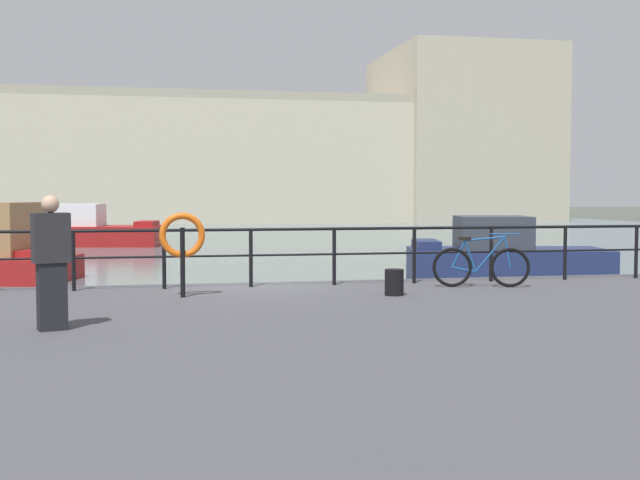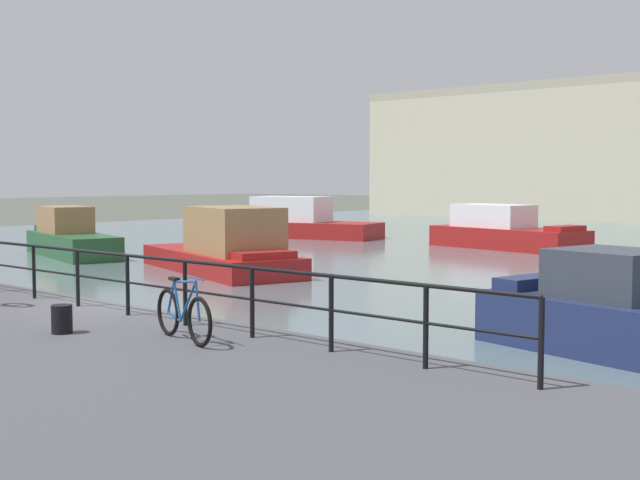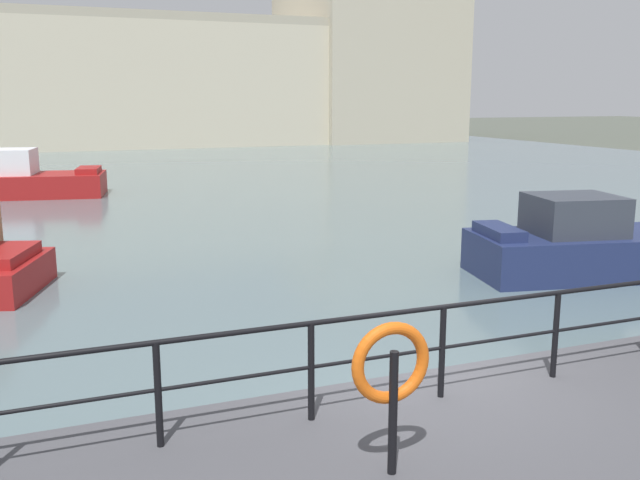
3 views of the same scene
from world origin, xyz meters
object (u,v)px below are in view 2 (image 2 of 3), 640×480
object	(u,v)px
moored_cabin_cruiser	(226,248)
moored_red_daysailer	(625,317)
moored_small_launch	(70,238)
moored_white_yacht	(297,222)
moored_green_narrowboat	(504,232)
mooring_bollard	(62,319)
parked_bicycle	(183,315)

from	to	relation	value
moored_cabin_cruiser	moored_red_daysailer	xyz separation A→B (m)	(15.41, -4.16, -0.16)
moored_small_launch	moored_white_yacht	xyz separation A→B (m)	(-0.63, 14.62, 0.08)
moored_green_narrowboat	moored_white_yacht	xyz separation A→B (m)	(-12.36, -0.85, 0.07)
moored_cabin_cruiser	mooring_bollard	bearing A→B (deg)	-33.33
moored_cabin_cruiser	moored_white_yacht	distance (m)	17.80
moored_small_launch	moored_cabin_cruiser	distance (m)	9.61
moored_cabin_cruiser	moored_small_launch	bearing A→B (deg)	-161.56
moored_red_daysailer	mooring_bollard	world-z (taller)	moored_red_daysailer
moored_red_daysailer	moored_white_yacht	xyz separation A→B (m)	(-25.64, 18.73, 0.16)
moored_small_launch	moored_green_narrowboat	world-z (taller)	moored_small_launch
moored_small_launch	parked_bicycle	size ratio (longest dim) A/B	4.07
moored_white_yacht	mooring_bollard	size ratio (longest dim) A/B	21.06
moored_red_daysailer	moored_green_narrowboat	size ratio (longest dim) A/B	0.74
moored_cabin_cruiser	parked_bicycle	distance (m)	16.40
moored_red_daysailer	mooring_bollard	bearing A→B (deg)	67.06
moored_green_narrowboat	moored_white_yacht	world-z (taller)	moored_white_yacht
moored_small_launch	moored_green_narrowboat	bearing A→B (deg)	-111.90
moored_cabin_cruiser	moored_green_narrowboat	bearing A→B (deg)	100.27
moored_white_yacht	mooring_bollard	world-z (taller)	moored_white_yacht
moored_red_daysailer	moored_white_yacht	size ratio (longest dim) A/B	0.63
moored_cabin_cruiser	moored_red_daysailer	size ratio (longest dim) A/B	1.48
moored_cabin_cruiser	parked_bicycle	size ratio (longest dim) A/B	4.95
moored_cabin_cruiser	moored_green_narrowboat	size ratio (longest dim) A/B	1.09
moored_cabin_cruiser	mooring_bollard	distance (m)	15.75
moored_white_yacht	parked_bicycle	xyz separation A→B (m)	(21.93, -26.05, 0.38)
moored_cabin_cruiser	moored_red_daysailer	distance (m)	15.97
moored_small_launch	moored_red_daysailer	size ratio (longest dim) A/B	1.22
moored_small_launch	parked_bicycle	xyz separation A→B (m)	(21.31, -11.43, 0.46)
parked_bicycle	mooring_bollard	world-z (taller)	parked_bicycle
moored_green_narrowboat	parked_bicycle	bearing A→B (deg)	-59.77
moored_cabin_cruiser	moored_white_yacht	size ratio (longest dim) A/B	0.93
moored_white_yacht	mooring_bollard	distance (m)	33.53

